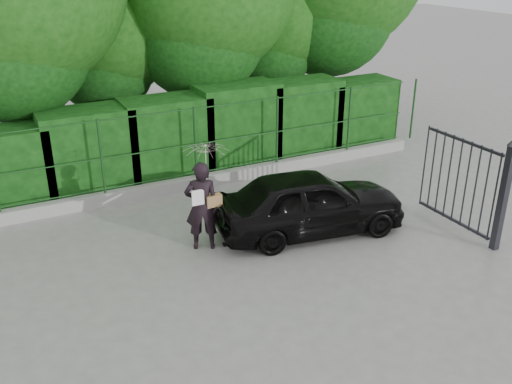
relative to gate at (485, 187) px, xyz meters
name	(u,v)px	position (x,y,z in m)	size (l,w,h in m)	color
ground	(266,275)	(-4.60, 0.72, -1.19)	(80.00, 80.00, 0.00)	gray
kerb	(182,185)	(-4.60, 5.22, -1.04)	(14.00, 0.25, 0.30)	#9E9E99
fence	(188,144)	(-4.38, 5.22, 0.01)	(14.13, 0.06, 1.80)	#153F17
hedge	(174,139)	(-4.40, 6.22, -0.16)	(14.20, 1.20, 2.29)	black
gate	(485,187)	(0.00, 0.00, 0.00)	(0.22, 2.33, 2.36)	#26262D
woman	(204,184)	(-5.15, 2.27, 0.19)	(0.99, 0.90, 2.19)	black
car	(310,202)	(-2.94, 1.89, -0.50)	(1.62, 4.03, 1.37)	black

